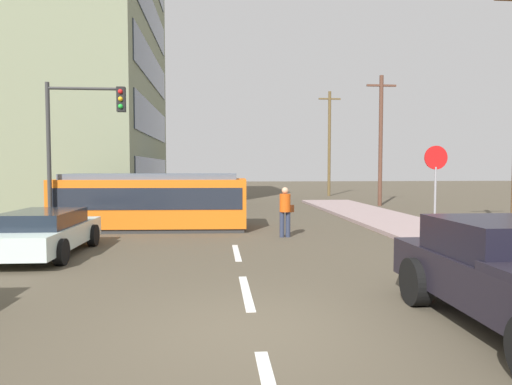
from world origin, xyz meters
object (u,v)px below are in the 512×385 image
(pedestrian_crossing, at_px, (285,209))
(traffic_light_mast, at_px, (79,129))
(streetcar_tram, at_px, (153,201))
(parked_sedan_mid, at_px, (45,232))
(utility_pole_far, at_px, (329,142))
(utility_pole_mid, at_px, (381,138))
(parked_sedan_far, at_px, (101,205))
(city_bus, at_px, (195,190))
(parked_sedan_furthest, at_px, (128,196))
(stop_sign, at_px, (436,172))

(pedestrian_crossing, xyz_separation_m, traffic_light_mast, (-6.93, 1.07, 2.68))
(traffic_light_mast, bearing_deg, streetcar_tram, 30.52)
(streetcar_tram, relative_size, traffic_light_mast, 1.37)
(parked_sedan_mid, relative_size, utility_pole_far, 0.53)
(utility_pole_mid, bearing_deg, streetcar_tram, -141.99)
(pedestrian_crossing, bearing_deg, parked_sedan_far, 139.76)
(utility_pole_far, bearing_deg, city_bus, -135.27)
(parked_sedan_furthest, bearing_deg, parked_sedan_mid, -87.48)
(parked_sedan_furthest, relative_size, traffic_light_mast, 0.88)
(parked_sedan_far, relative_size, traffic_light_mast, 0.88)
(parked_sedan_mid, bearing_deg, streetcar_tram, 66.85)
(city_bus, xyz_separation_m, stop_sign, (8.18, -12.53, 1.18))
(parked_sedan_far, height_order, stop_sign, stop_sign)
(city_bus, height_order, parked_sedan_mid, city_bus)
(pedestrian_crossing, relative_size, stop_sign, 0.58)
(streetcar_tram, xyz_separation_m, parked_sedan_furthest, (-2.82, 10.32, -0.46))
(stop_sign, xyz_separation_m, utility_pole_mid, (2.94, 13.00, 1.91))
(parked_sedan_far, height_order, utility_pole_far, utility_pole_far)
(traffic_light_mast, distance_m, utility_pole_mid, 18.24)
(stop_sign, height_order, traffic_light_mast, traffic_light_mast)
(utility_pole_mid, bearing_deg, parked_sedan_furthest, 177.34)
(streetcar_tram, height_order, traffic_light_mast, traffic_light_mast)
(city_bus, bearing_deg, stop_sign, -56.87)
(parked_sedan_far, height_order, utility_pole_mid, utility_pole_mid)
(traffic_light_mast, bearing_deg, utility_pole_far, 56.31)
(parked_sedan_furthest, bearing_deg, traffic_light_mast, -87.28)
(city_bus, distance_m, utility_pole_far, 15.07)
(traffic_light_mast, bearing_deg, parked_sedan_furthest, 92.72)
(utility_pole_far, bearing_deg, stop_sign, -95.61)
(streetcar_tram, bearing_deg, traffic_light_mast, -149.48)
(parked_sedan_furthest, relative_size, utility_pole_far, 0.54)
(parked_sedan_mid, height_order, traffic_light_mast, traffic_light_mast)
(streetcar_tram, xyz_separation_m, utility_pole_far, (11.62, 19.48, 3.35))
(parked_sedan_furthest, height_order, traffic_light_mast, traffic_light_mast)
(streetcar_tram, relative_size, parked_sedan_far, 1.56)
(parked_sedan_furthest, relative_size, stop_sign, 1.59)
(city_bus, xyz_separation_m, parked_sedan_furthest, (-4.01, 1.17, -0.39))
(pedestrian_crossing, height_order, parked_sedan_furthest, pedestrian_crossing)
(parked_sedan_far, bearing_deg, parked_sedan_furthest, 89.67)
(parked_sedan_far, relative_size, parked_sedan_furthest, 1.00)
(traffic_light_mast, xyz_separation_m, utility_pole_mid, (14.57, 10.96, 0.48))
(utility_pole_far, bearing_deg, streetcar_tram, -120.81)
(parked_sedan_furthest, bearing_deg, city_bus, -16.23)
(city_bus, height_order, parked_sedan_far, city_bus)
(city_bus, distance_m, utility_pole_mid, 11.55)
(city_bus, bearing_deg, parked_sedan_mid, -103.25)
(city_bus, relative_size, parked_sedan_far, 1.11)
(streetcar_tram, height_order, pedestrian_crossing, streetcar_tram)
(streetcar_tram, bearing_deg, parked_sedan_mid, -113.15)
(streetcar_tram, height_order, parked_sedan_mid, streetcar_tram)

